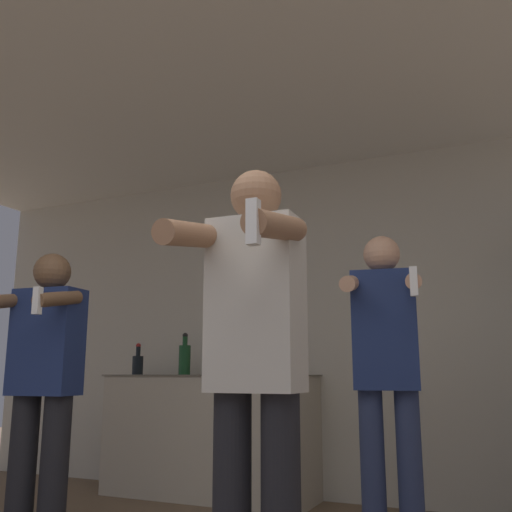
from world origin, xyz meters
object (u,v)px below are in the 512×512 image
at_px(bottle_tall_gin, 185,358).
at_px(person_woman_foreground, 254,364).
at_px(person_man_side, 44,380).
at_px(bottle_short_whiskey, 282,362).
at_px(bottle_brown_liquor, 138,363).
at_px(bottle_red_label, 251,360).
at_px(person_spectator_back, 387,365).

distance_m(bottle_tall_gin, person_woman_foreground, 2.53).
height_order(person_woman_foreground, person_man_side, person_woman_foreground).
height_order(bottle_tall_gin, bottle_short_whiskey, bottle_tall_gin).
distance_m(bottle_brown_liquor, bottle_short_whiskey, 1.26).
height_order(bottle_short_whiskey, bottle_red_label, bottle_red_label).
distance_m(bottle_red_label, person_man_side, 1.57).
distance_m(bottle_brown_liquor, person_spectator_back, 2.37).
xyz_separation_m(bottle_red_label, person_woman_foreground, (0.94, -2.03, -0.06)).
distance_m(bottle_red_label, person_woman_foreground, 2.24).
height_order(bottle_brown_liquor, bottle_red_label, bottle_red_label).
bearing_deg(person_man_side, bottle_red_label, 67.14).
relative_size(bottle_tall_gin, person_woman_foreground, 0.19).
height_order(bottle_short_whiskey, person_woman_foreground, person_woman_foreground).
distance_m(bottle_brown_liquor, person_woman_foreground, 2.82).
distance_m(bottle_short_whiskey, bottle_red_label, 0.25).
height_order(bottle_brown_liquor, person_man_side, person_man_side).
xyz_separation_m(bottle_tall_gin, person_woman_foreground, (1.51, -2.03, -0.08)).
distance_m(bottle_tall_gin, bottle_red_label, 0.57).
bearing_deg(bottle_short_whiskey, person_spectator_back, -43.79).
height_order(bottle_brown_liquor, bottle_short_whiskey, bottle_brown_liquor).
distance_m(bottle_brown_liquor, bottle_tall_gin, 0.44).
relative_size(bottle_short_whiskey, person_spectator_back, 0.15).
relative_size(bottle_tall_gin, person_spectator_back, 0.20).
distance_m(bottle_short_whiskey, person_spectator_back, 1.30).
height_order(bottle_short_whiskey, person_man_side, person_man_side).
xyz_separation_m(bottle_red_label, person_man_side, (-0.61, -1.44, -0.13)).
xyz_separation_m(bottle_tall_gin, bottle_short_whiskey, (0.82, 0.00, -0.04)).
bearing_deg(person_man_side, bottle_short_whiskey, 59.36).
relative_size(bottle_red_label, person_woman_foreground, 0.18).
bearing_deg(bottle_short_whiskey, person_man_side, -120.64).
xyz_separation_m(bottle_red_label, person_spectator_back, (1.18, -0.90, -0.06)).
xyz_separation_m(bottle_tall_gin, person_man_side, (-0.03, -1.44, -0.15)).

